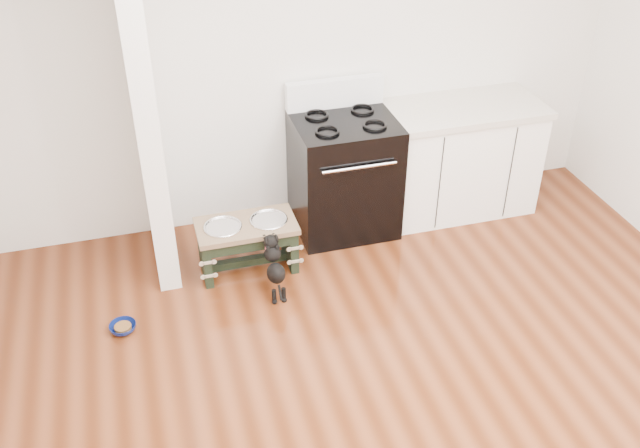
{
  "coord_description": "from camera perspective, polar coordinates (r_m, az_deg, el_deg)",
  "views": [
    {
      "loc": [
        -1.24,
        -2.39,
        3.23
      ],
      "look_at": [
        -0.17,
        1.37,
        0.59
      ],
      "focal_mm": 40.0,
      "sensor_mm": 36.0,
      "label": 1
    }
  ],
  "objects": [
    {
      "name": "partition_wall",
      "position": [
        4.87,
        -14.12,
        10.25
      ],
      "size": [
        0.15,
        0.8,
        2.7
      ],
      "primitive_type": "cube",
      "color": "silver",
      "rests_on": "ground"
    },
    {
      "name": "dog_feeder",
      "position": [
        5.16,
        -5.86,
        -1.05
      ],
      "size": [
        0.71,
        0.38,
        0.41
      ],
      "color": "black",
      "rests_on": "ground"
    },
    {
      "name": "room_shell",
      "position": [
        3.14,
        9.88,
        2.58
      ],
      "size": [
        5.0,
        5.0,
        5.0
      ],
      "color": "silver",
      "rests_on": "ground"
    },
    {
      "name": "ground",
      "position": [
        4.2,
        7.67,
        -16.62
      ],
      "size": [
        5.0,
        5.0,
        0.0
      ],
      "primitive_type": "plane",
      "color": "#4A1F0D",
      "rests_on": "ground"
    },
    {
      "name": "cabinet_run",
      "position": [
        5.89,
        11.05,
        5.19
      ],
      "size": [
        1.24,
        0.64,
        0.91
      ],
      "color": "white",
      "rests_on": "ground"
    },
    {
      "name": "puppy",
      "position": [
        4.94,
        -3.65,
        -3.31
      ],
      "size": [
        0.13,
        0.37,
        0.44
      ],
      "color": "black",
      "rests_on": "ground"
    },
    {
      "name": "oven_range",
      "position": [
        5.52,
        1.94,
        4.09
      ],
      "size": [
        0.76,
        0.69,
        1.14
      ],
      "color": "black",
      "rests_on": "ground"
    },
    {
      "name": "floor_bowl",
      "position": [
        4.93,
        -15.49,
        -7.99
      ],
      "size": [
        0.23,
        0.23,
        0.06
      ],
      "rotation": [
        0.0,
        0.0,
        -0.36
      ],
      "color": "#0C1855",
      "rests_on": "ground"
    }
  ]
}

